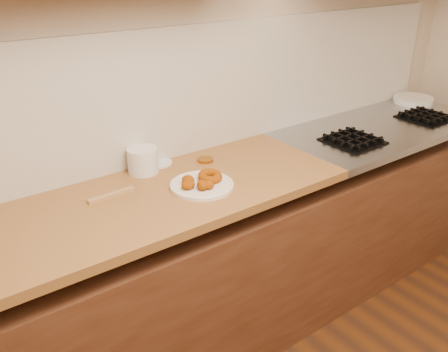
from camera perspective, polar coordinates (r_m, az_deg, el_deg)
The scene contains 14 objects.
wall_back at distance 2.18m, azimuth -5.70°, elevation 13.70°, with size 4.00×0.02×2.70m, color beige.
base_cabinet at distance 2.34m, azimuth -0.68°, elevation -11.33°, with size 3.60×0.60×0.77m, color brown.
butcher_block at distance 1.83m, azimuth -17.60°, elevation -5.57°, with size 2.30×0.62×0.04m, color #965B31.
stovetop at distance 2.86m, azimuth 18.42°, elevation 5.53°, with size 1.30×0.62×0.04m, color #9EA0A5.
backsplash at distance 2.21m, azimuth -5.37°, elevation 9.84°, with size 3.60×0.02×0.60m, color #BCB7AA.
burner_grates at distance 2.79m, azimuth 19.50°, elevation 5.56°, with size 0.91×0.26×0.03m.
donut_plate at distance 1.97m, azimuth -2.69°, elevation -1.12°, with size 0.27×0.27×0.02m, color silver.
ring_donut at distance 1.99m, azimuth -1.71°, elevation -0.04°, with size 0.10×0.10×0.04m, color #954401.
fried_dough_chunks at distance 1.93m, azimuth -3.47°, elevation -0.90°, with size 0.12×0.14×0.04m.
plastic_tub at distance 2.12m, azimuth -9.74°, elevation 1.87°, with size 0.13×0.13×0.11m, color silver.
tub_lid at distance 2.21m, azimuth -7.93°, elevation 1.59°, with size 0.13×0.13×0.01m, color silver.
brass_jar_lid at distance 2.22m, azimuth -2.27°, elevation 1.96°, with size 0.08×0.08×0.01m, color #A06519.
wooden_utensil at distance 1.94m, azimuth -13.39°, elevation -2.26°, with size 0.20×0.02×0.02m, color #A57C4B.
plate_stack at distance 3.36m, azimuth 21.78°, elevation 8.52°, with size 0.25×0.25×0.04m.
Camera 1 is at (-1.09, 0.16, 1.78)m, focal length 38.00 mm.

